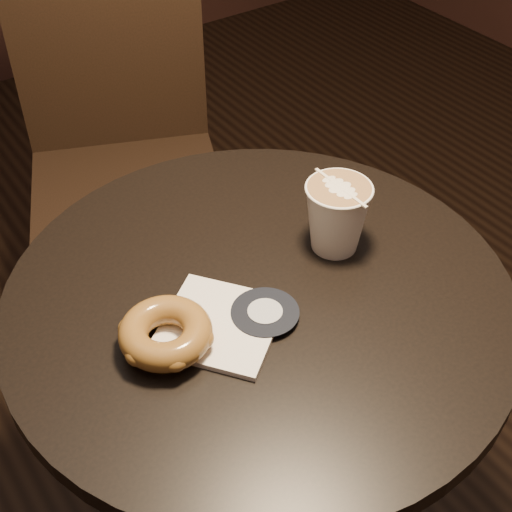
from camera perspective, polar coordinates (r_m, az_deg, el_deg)
name	(u,v)px	position (r m, az deg, el deg)	size (l,w,h in m)	color
cafe_table	(259,383)	(1.12, 0.25, -10.13)	(0.70, 0.70, 0.75)	black
chair	(119,123)	(1.65, -10.91, 10.42)	(0.55, 0.55, 1.06)	black
pastry_bag	(220,324)	(0.92, -2.91, -5.48)	(0.14, 0.14, 0.01)	white
doughnut	(166,333)	(0.89, -7.24, -6.11)	(0.12, 0.12, 0.04)	brown
latte_cup	(337,217)	(1.01, 6.46, 3.09)	(0.10, 0.10, 0.11)	white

